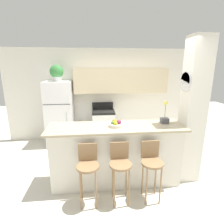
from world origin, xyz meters
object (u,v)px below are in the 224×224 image
at_px(bar_stool_left, 88,167).
at_px(orchid_vase, 165,117).
at_px(stove_range, 103,126).
at_px(bar_stool_mid, 120,165).
at_px(fruit_bowl, 116,124).
at_px(trash_bin, 82,138).
at_px(potted_plant_on_fridge, 57,72).
at_px(refrigerator, 60,113).
at_px(bar_stool_right, 151,163).

relative_size(bar_stool_left, orchid_vase, 2.34).
xyz_separation_m(stove_range, bar_stool_mid, (0.13, -2.31, 0.16)).
xyz_separation_m(bar_stool_mid, fruit_bowl, (-0.01, 0.45, 0.50)).
relative_size(fruit_bowl, trash_bin, 0.61).
xyz_separation_m(bar_stool_left, orchid_vase, (1.36, 0.55, 0.56)).
distance_m(bar_stool_left, orchid_vase, 1.57).
bearing_deg(fruit_bowl, potted_plant_on_fridge, 124.65).
bearing_deg(bar_stool_mid, bar_stool_left, 180.00).
relative_size(stove_range, potted_plant_on_fridge, 2.59).
xyz_separation_m(refrigerator, potted_plant_on_fridge, (-0.00, 0.00, 1.07)).
height_order(bar_stool_left, trash_bin, bar_stool_left).
relative_size(potted_plant_on_fridge, trash_bin, 1.09).
distance_m(bar_stool_left, trash_bin, 2.16).
distance_m(potted_plant_on_fridge, fruit_bowl, 2.39).
bearing_deg(stove_range, refrigerator, -179.91).
bearing_deg(bar_stool_right, potted_plant_on_fridge, 127.68).
bearing_deg(fruit_bowl, orchid_vase, 6.16).
height_order(orchid_vase, trash_bin, orchid_vase).
relative_size(bar_stool_left, fruit_bowl, 4.08).
bearing_deg(stove_range, bar_stool_left, -98.70).
height_order(fruit_bowl, trash_bin, fruit_bowl).
bearing_deg(trash_bin, potted_plant_on_fridge, 160.23).
height_order(refrigerator, stove_range, refrigerator).
xyz_separation_m(refrigerator, fruit_bowl, (1.28, -1.85, 0.27)).
relative_size(stove_range, trash_bin, 2.82).
height_order(bar_stool_left, orchid_vase, orchid_vase).
distance_m(refrigerator, bar_stool_left, 2.45).
height_order(potted_plant_on_fridge, trash_bin, potted_plant_on_fridge).
height_order(bar_stool_right, potted_plant_on_fridge, potted_plant_on_fridge).
relative_size(bar_stool_mid, bar_stool_right, 1.00).
xyz_separation_m(stove_range, fruit_bowl, (0.12, -1.86, 0.66)).
distance_m(refrigerator, orchid_vase, 2.81).
relative_size(bar_stool_mid, potted_plant_on_fridge, 2.28).
relative_size(bar_stool_right, orchid_vase, 2.34).
xyz_separation_m(refrigerator, stove_range, (1.16, 0.00, -0.39)).
distance_m(stove_range, bar_stool_mid, 2.32).
bearing_deg(stove_range, orchid_vase, -60.23).
distance_m(refrigerator, stove_range, 1.23).
height_order(bar_stool_right, fruit_bowl, fruit_bowl).
bearing_deg(orchid_vase, bar_stool_right, -125.44).
bearing_deg(bar_stool_mid, trash_bin, 109.14).
bearing_deg(orchid_vase, stove_range, 119.77).
relative_size(potted_plant_on_fridge, orchid_vase, 1.03).
bearing_deg(orchid_vase, refrigerator, 140.99).
bearing_deg(bar_stool_right, trash_bin, 120.02).
height_order(bar_stool_mid, fruit_bowl, fruit_bowl).
distance_m(stove_range, potted_plant_on_fridge, 1.87).
bearing_deg(stove_range, trash_bin, -161.03).
bearing_deg(stove_range, potted_plant_on_fridge, -179.91).
distance_m(refrigerator, fruit_bowl, 2.27).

